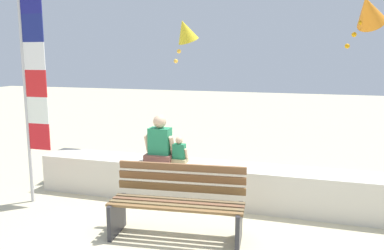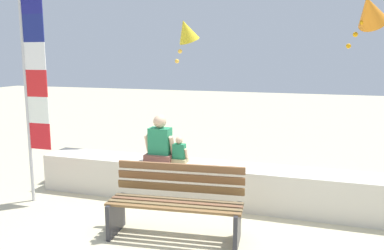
% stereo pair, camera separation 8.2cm
% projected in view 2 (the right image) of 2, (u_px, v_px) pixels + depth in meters
% --- Properties ---
extents(ground_plane, '(40.00, 40.00, 0.00)m').
position_uv_depth(ground_plane, '(187.00, 239.00, 5.02)').
color(ground_plane, beige).
extents(seawall_ledge, '(5.76, 0.62, 0.60)m').
position_uv_depth(seawall_ledge, '(214.00, 184.00, 6.21)').
color(seawall_ledge, beige).
rests_on(seawall_ledge, ground).
extents(park_bench, '(1.73, 0.78, 0.88)m').
position_uv_depth(park_bench, '(176.00, 204.00, 5.04)').
color(park_bench, brown).
rests_on(park_bench, ground).
extents(person_adult, '(0.48, 0.36, 0.74)m').
position_uv_depth(person_adult, '(160.00, 143.00, 6.33)').
color(person_adult, brown).
rests_on(person_adult, seawall_ledge).
extents(person_child, '(0.27, 0.20, 0.41)m').
position_uv_depth(person_child, '(179.00, 152.00, 6.25)').
color(person_child, tan).
rests_on(person_child, seawall_ledge).
extents(flag_banner, '(0.41, 0.05, 3.25)m').
position_uv_depth(flag_banner, '(32.00, 80.00, 5.97)').
color(flag_banner, '#B7B7BC').
rests_on(flag_banner, ground).
extents(kite_yellow, '(0.60, 0.63, 0.83)m').
position_uv_depth(kite_yellow, '(186.00, 31.00, 7.18)').
color(kite_yellow, yellow).
extents(kite_orange, '(0.69, 0.78, 0.91)m').
position_uv_depth(kite_orange, '(370.00, 11.00, 6.21)').
color(kite_orange, orange).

